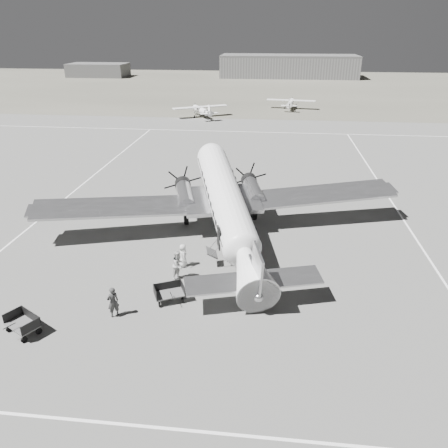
# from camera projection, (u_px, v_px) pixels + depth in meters

# --- Properties ---
(ground) EXTENTS (260.00, 260.00, 0.00)m
(ground) POSITION_uv_depth(u_px,v_px,m) (254.00, 261.00, 29.73)
(ground) COLOR slate
(ground) RESTS_ON ground
(taxi_line_near) EXTENTS (60.00, 0.15, 0.01)m
(taxi_line_near) POSITION_uv_depth(u_px,v_px,m) (236.00, 435.00, 17.05)
(taxi_line_near) COLOR white
(taxi_line_near) RESTS_ON ground
(taxi_line_right) EXTENTS (0.15, 80.00, 0.01)m
(taxi_line_right) POSITION_uv_depth(u_px,v_px,m) (437.00, 271.00, 28.52)
(taxi_line_right) COLOR white
(taxi_line_right) RESTS_ON ground
(taxi_line_left) EXTENTS (0.15, 60.00, 0.01)m
(taxi_line_left) POSITION_uv_depth(u_px,v_px,m) (65.00, 198.00, 40.59)
(taxi_line_left) COLOR white
(taxi_line_left) RESTS_ON ground
(taxi_line_horizon) EXTENTS (90.00, 0.15, 0.01)m
(taxi_line_horizon) POSITION_uv_depth(u_px,v_px,m) (266.00, 132.00, 65.94)
(taxi_line_horizon) COLOR white
(taxi_line_horizon) RESTS_ON ground
(grass_infield) EXTENTS (260.00, 90.00, 0.01)m
(grass_infield) POSITION_uv_depth(u_px,v_px,m) (271.00, 87.00, 115.73)
(grass_infield) COLOR #626053
(grass_infield) RESTS_ON ground
(hangar_main) EXTENTS (42.00, 14.00, 6.60)m
(hangar_main) POSITION_uv_depth(u_px,v_px,m) (289.00, 66.00, 136.50)
(hangar_main) COLOR slate
(hangar_main) RESTS_ON ground
(shed_secondary) EXTENTS (18.00, 10.00, 4.00)m
(shed_secondary) POSITION_uv_depth(u_px,v_px,m) (98.00, 70.00, 138.54)
(shed_secondary) COLOR #4F4F4F
(shed_secondary) RESTS_ON ground
(dc3_airliner) EXTENTS (32.90, 26.98, 5.43)m
(dc3_airliner) POSITION_uv_depth(u_px,v_px,m) (227.00, 206.00, 31.56)
(dc3_airliner) COLOR silver
(dc3_airliner) RESTS_ON ground
(light_plane_left) EXTENTS (12.73, 12.02, 2.08)m
(light_plane_left) POSITION_uv_depth(u_px,v_px,m) (201.00, 111.00, 76.37)
(light_plane_left) COLOR white
(light_plane_left) RESTS_ON ground
(light_plane_right) EXTENTS (10.28, 8.73, 1.95)m
(light_plane_right) POSITION_uv_depth(u_px,v_px,m) (291.00, 104.00, 84.04)
(light_plane_right) COLOR white
(light_plane_right) RESTS_ON ground
(baggage_cart_near) EXTENTS (2.15, 1.89, 1.01)m
(baggage_cart_near) POSITION_uv_depth(u_px,v_px,m) (169.00, 293.00, 25.21)
(baggage_cart_near) COLOR #4F4F4F
(baggage_cart_near) RESTS_ON ground
(baggage_cart_far) EXTENTS (2.27, 2.07, 1.05)m
(baggage_cart_far) POSITION_uv_depth(u_px,v_px,m) (23.00, 324.00, 22.56)
(baggage_cart_far) COLOR #4F4F4F
(baggage_cart_far) RESTS_ON ground
(ground_crew) EXTENTS (0.78, 0.76, 1.81)m
(ground_crew) POSITION_uv_depth(u_px,v_px,m) (113.00, 302.00, 23.73)
(ground_crew) COLOR #2F2F2F
(ground_crew) RESTS_ON ground
(ramp_agent) EXTENTS (1.10, 1.19, 1.95)m
(ramp_agent) POSITION_uv_depth(u_px,v_px,m) (179.00, 265.00, 27.25)
(ramp_agent) COLOR #B0B1AE
(ramp_agent) RESTS_ON ground
(passenger) EXTENTS (0.74, 0.91, 1.60)m
(passenger) POSITION_uv_depth(u_px,v_px,m) (183.00, 255.00, 28.77)
(passenger) COLOR silver
(passenger) RESTS_ON ground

